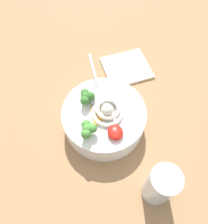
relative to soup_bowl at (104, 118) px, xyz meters
The scene contains 11 objects.
table_slab 6.02cm from the soup_bowl, 17.72° to the left, with size 135.09×135.09×4.32cm, color #936D47.
soup_bowl is the anchor object (origin of this frame).
noodle_pile 4.34cm from the soup_bowl, 125.78° to the right, with size 8.71×8.54×3.50cm.
soup_spoon 6.44cm from the soup_bowl, ahead, with size 17.26×6.08×1.60cm.
chili_sauce_dollop 7.62cm from the soup_bowl, 167.73° to the right, with size 4.07×3.67×1.83cm, color red.
broccoli_floret_beside_chili 8.67cm from the soup_bowl, 135.91° to the left, with size 4.60×3.96×3.64cm.
broccoli_floret_left 7.56cm from the soup_bowl, 42.50° to the left, with size 4.46×3.84×3.53cm.
carrot_slice_near_spoon 4.62cm from the soup_bowl, 137.76° to the left, with size 2.25×2.25×0.58cm, color orange.
carrot_slice_center 4.07cm from the soup_bowl, 63.78° to the left, with size 2.41×2.41×0.52cm, color orange.
drinking_glass 21.36cm from the soup_bowl, 157.80° to the right, with size 6.31×6.31×12.48cm, color silver.
folded_napkin 20.81cm from the soup_bowl, 31.49° to the right, with size 12.35×13.73×0.80cm, color beige.
Camera 1 is at (-29.56, 4.87, 59.70)cm, focal length 36.64 mm.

